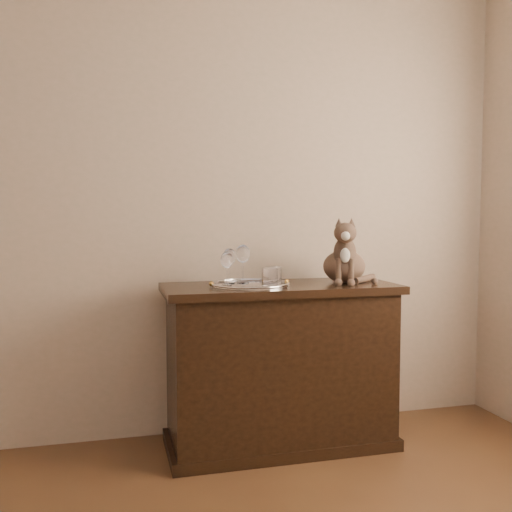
{
  "coord_description": "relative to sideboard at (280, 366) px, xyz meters",
  "views": [
    {
      "loc": [
        -0.26,
        -0.85,
        1.2
      ],
      "look_at": [
        0.47,
        1.95,
        1.0
      ],
      "focal_mm": 40.0,
      "sensor_mm": 36.0,
      "label": 1
    }
  ],
  "objects": [
    {
      "name": "wall_back",
      "position": [
        -0.6,
        0.31,
        0.93
      ],
      "size": [
        4.0,
        0.1,
        2.7
      ],
      "primitive_type": "cube",
      "color": "tan",
      "rests_on": "ground"
    },
    {
      "name": "sideboard",
      "position": [
        0.0,
        0.0,
        0.0
      ],
      "size": [
        1.2,
        0.5,
        0.85
      ],
      "primitive_type": null,
      "color": "black",
      "rests_on": "ground"
    },
    {
      "name": "tray",
      "position": [
        -0.17,
        -0.03,
        0.43
      ],
      "size": [
        0.4,
        0.4,
        0.01
      ],
      "primitive_type": "cylinder",
      "color": "silver",
      "rests_on": "sideboard"
    },
    {
      "name": "wine_glass_a",
      "position": [
        -0.25,
        0.06,
        0.52
      ],
      "size": [
        0.07,
        0.07,
        0.18
      ],
      "primitive_type": null,
      "color": "silver",
      "rests_on": "tray"
    },
    {
      "name": "wine_glass_b",
      "position": [
        -0.19,
        0.05,
        0.53
      ],
      "size": [
        0.07,
        0.07,
        0.2
      ],
      "primitive_type": null,
      "color": "silver",
      "rests_on": "tray"
    },
    {
      "name": "wine_glass_c",
      "position": [
        -0.29,
        -0.05,
        0.52
      ],
      "size": [
        0.06,
        0.06,
        0.17
      ],
      "primitive_type": null,
      "color": "silver",
      "rests_on": "tray"
    },
    {
      "name": "tumbler_a",
      "position": [
        -0.09,
        -0.11,
        0.48
      ],
      "size": [
        0.08,
        0.08,
        0.09
      ],
      "primitive_type": "cylinder",
      "color": "silver",
      "rests_on": "tray"
    },
    {
      "name": "tumbler_c",
      "position": [
        -0.05,
        -0.05,
        0.48
      ],
      "size": [
        0.08,
        0.08,
        0.09
      ],
      "primitive_type": "cylinder",
      "color": "white",
      "rests_on": "tray"
    },
    {
      "name": "cat",
      "position": [
        0.36,
        0.01,
        0.6
      ],
      "size": [
        0.44,
        0.42,
        0.34
      ],
      "primitive_type": null,
      "rotation": [
        0.0,
        0.0,
        -0.38
      ],
      "color": "brown",
      "rests_on": "sideboard"
    }
  ]
}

